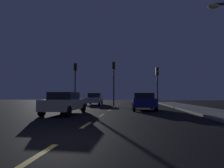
# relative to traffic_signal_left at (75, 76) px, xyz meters

# --- Properties ---
(ground_plane) EXTENTS (80.00, 80.00, 0.00)m
(ground_plane) POSITION_rel_traffic_signal_left_xyz_m (4.98, -8.93, -3.64)
(ground_plane) COLOR black
(sidewalk_curb_right) EXTENTS (3.00, 40.00, 0.15)m
(sidewalk_curb_right) POSITION_rel_traffic_signal_left_xyz_m (12.48, -8.93, -3.56)
(sidewalk_curb_right) COLOR gray
(sidewalk_curb_right) RESTS_ON ground_plane
(lane_stripe_nearest) EXTENTS (0.16, 1.60, 0.01)m
(lane_stripe_nearest) POSITION_rel_traffic_signal_left_xyz_m (4.98, -17.13, -3.63)
(lane_stripe_nearest) COLOR #EACC4C
(lane_stripe_nearest) RESTS_ON ground_plane
(lane_stripe_second) EXTENTS (0.16, 1.60, 0.01)m
(lane_stripe_second) POSITION_rel_traffic_signal_left_xyz_m (4.98, -13.33, -3.63)
(lane_stripe_second) COLOR #EACC4C
(lane_stripe_second) RESTS_ON ground_plane
(lane_stripe_third) EXTENTS (0.16, 1.60, 0.01)m
(lane_stripe_third) POSITION_rel_traffic_signal_left_xyz_m (4.98, -9.53, -3.63)
(lane_stripe_third) COLOR #EACC4C
(lane_stripe_third) RESTS_ON ground_plane
(lane_stripe_fourth) EXTENTS (0.16, 1.60, 0.01)m
(lane_stripe_fourth) POSITION_rel_traffic_signal_left_xyz_m (4.98, -5.73, -3.63)
(lane_stripe_fourth) COLOR #EACC4C
(lane_stripe_fourth) RESTS_ON ground_plane
(lane_stripe_fifth) EXTENTS (0.16, 1.60, 0.01)m
(lane_stripe_fifth) POSITION_rel_traffic_signal_left_xyz_m (4.98, -1.93, -3.63)
(lane_stripe_fifth) COLOR #EACC4C
(lane_stripe_fifth) RESTS_ON ground_plane
(lane_stripe_sixth) EXTENTS (0.16, 1.60, 0.01)m
(lane_stripe_sixth) POSITION_rel_traffic_signal_left_xyz_m (4.98, 1.87, -3.63)
(lane_stripe_sixth) COLOR #EACC4C
(lane_stripe_sixth) RESTS_ON ground_plane
(lane_stripe_seventh) EXTENTS (0.16, 1.60, 0.01)m
(lane_stripe_seventh) POSITION_rel_traffic_signal_left_xyz_m (4.98, 5.67, -3.63)
(lane_stripe_seventh) COLOR #EACC4C
(lane_stripe_seventh) RESTS_ON ground_plane
(traffic_signal_left) EXTENTS (0.32, 0.38, 5.22)m
(traffic_signal_left) POSITION_rel_traffic_signal_left_xyz_m (0.00, 0.00, 0.00)
(traffic_signal_left) COLOR #2D2D30
(traffic_signal_left) RESTS_ON ground_plane
(traffic_signal_center) EXTENTS (0.32, 0.38, 5.29)m
(traffic_signal_center) POSITION_rel_traffic_signal_left_xyz_m (4.73, 0.00, 0.04)
(traffic_signal_center) COLOR black
(traffic_signal_center) RESTS_ON ground_plane
(traffic_signal_right) EXTENTS (0.32, 0.38, 4.50)m
(traffic_signal_right) POSITION_rel_traffic_signal_left_xyz_m (9.79, -0.00, -0.46)
(traffic_signal_right) COLOR #2D2D30
(traffic_signal_right) RESTS_ON ground_plane
(car_stopped_ahead) EXTENTS (2.00, 4.04, 1.47)m
(car_stopped_ahead) POSITION_rel_traffic_signal_left_xyz_m (7.86, -5.23, -2.88)
(car_stopped_ahead) COLOR navy
(car_stopped_ahead) RESTS_ON ground_plane
(car_adjacent_lane) EXTENTS (1.87, 4.28, 1.47)m
(car_adjacent_lane) POSITION_rel_traffic_signal_left_xyz_m (2.38, -9.15, -2.88)
(car_adjacent_lane) COLOR beige
(car_adjacent_lane) RESTS_ON ground_plane
(car_oncoming_far) EXTENTS (2.19, 4.52, 1.60)m
(car_oncoming_far) POSITION_rel_traffic_signal_left_xyz_m (1.76, 3.06, -2.84)
(car_oncoming_far) COLOR silver
(car_oncoming_far) RESTS_ON ground_plane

